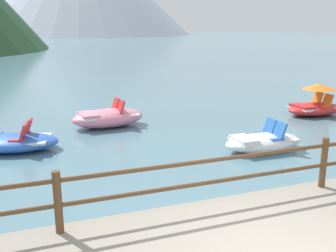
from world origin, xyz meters
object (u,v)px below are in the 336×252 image
pedal_boat_1 (108,117)px  pedal_boat_4 (315,105)px  pedal_boat_0 (263,142)px  pedal_boat_3 (13,142)px

pedal_boat_1 → pedal_boat_4: pedal_boat_4 is taller
pedal_boat_0 → pedal_boat_1: (-3.39, 4.03, 0.07)m
pedal_boat_1 → pedal_boat_4: bearing=-7.4°
pedal_boat_3 → pedal_boat_4: 10.71m
pedal_boat_0 → pedal_boat_3: (-6.36, 2.39, -0.00)m
pedal_boat_0 → pedal_boat_1: size_ratio=0.89×
pedal_boat_3 → pedal_boat_4: (10.69, 0.63, 0.15)m
pedal_boat_0 → pedal_boat_3: 6.80m
pedal_boat_1 → pedal_boat_3: (-2.97, -1.64, -0.07)m
pedal_boat_0 → pedal_boat_3: bearing=159.4°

